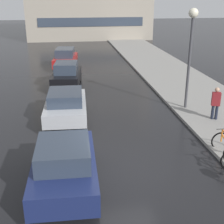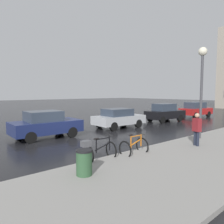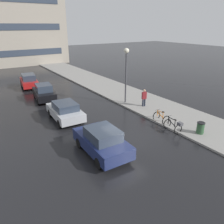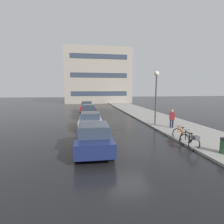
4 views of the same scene
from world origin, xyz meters
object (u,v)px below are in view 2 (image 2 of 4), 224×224
at_px(car_black, 165,113).
at_px(streetlamp, 202,74).
at_px(car_red, 196,109).
at_px(pedestrian, 197,129).
at_px(bicycle_second, 134,147).
at_px(bicycle_nearest, 97,150).
at_px(car_navy, 46,124).
at_px(car_silver, 119,118).
at_px(trash_bin, 84,164).

distance_m(car_black, streetlamp, 8.71).
relative_size(car_red, pedestrian, 2.33).
distance_m(bicycle_second, car_red, 17.24).
bearing_deg(bicycle_nearest, bicycle_second, 76.83).
bearing_deg(car_navy, car_red, 89.58).
relative_size(car_navy, car_red, 1.01).
bearing_deg(streetlamp, car_silver, -175.44).
relative_size(car_black, streetlamp, 0.77).
height_order(car_navy, car_red, car_red).
xyz_separation_m(car_navy, car_silver, (0.08, 5.86, -0.05)).
xyz_separation_m(bicycle_second, streetlamp, (0.30, 5.09, 3.38)).
xyz_separation_m(car_red, streetlamp, (6.30, -11.07, 2.95)).
bearing_deg(car_black, bicycle_nearest, -65.28).
height_order(bicycle_nearest, trash_bin, bicycle_nearest).
bearing_deg(car_navy, trash_bin, -14.24).
bearing_deg(pedestrian, car_navy, -147.68).
bearing_deg(car_red, streetlamp, -60.36).
distance_m(car_red, streetlamp, 13.07).
xyz_separation_m(bicycle_nearest, bicycle_second, (0.39, 1.67, -0.09)).
relative_size(bicycle_nearest, streetlamp, 0.27).
height_order(streetlamp, trash_bin, streetlamp).
bearing_deg(streetlamp, car_red, 119.64).
height_order(car_navy, streetlamp, streetlamp).
bearing_deg(car_red, car_black, -89.50).
relative_size(bicycle_second, streetlamp, 0.21).
relative_size(bicycle_second, pedestrian, 0.64).
relative_size(car_black, pedestrian, 2.31).
distance_m(bicycle_nearest, pedestrian, 5.19).
bearing_deg(pedestrian, car_black, 134.63).
height_order(car_navy, car_silver, car_navy).
bearing_deg(pedestrian, car_silver, 169.60).
bearing_deg(trash_bin, pedestrian, 86.83).
xyz_separation_m(car_silver, trash_bin, (6.77, -7.59, -0.29)).
xyz_separation_m(car_silver, pedestrian, (7.11, -1.31, 0.21)).
relative_size(bicycle_nearest, car_black, 0.35).
height_order(bicycle_nearest, pedestrian, pedestrian).
relative_size(bicycle_second, trash_bin, 1.17).
relative_size(car_navy, car_silver, 1.01).
xyz_separation_m(bicycle_nearest, car_navy, (-5.73, 0.40, 0.32)).
relative_size(bicycle_nearest, car_navy, 0.35).
height_order(bicycle_nearest, car_red, car_red).
xyz_separation_m(car_red, pedestrian, (7.07, -12.88, 0.14)).
xyz_separation_m(car_black, streetlamp, (6.25, -5.30, 2.96)).
height_order(pedestrian, trash_bin, pedestrian).
distance_m(car_silver, car_red, 11.57).
relative_size(streetlamp, trash_bin, 5.49).
bearing_deg(car_navy, car_black, 89.13).
bearing_deg(bicycle_second, car_silver, 142.81).
distance_m(pedestrian, streetlamp, 3.43).
distance_m(bicycle_second, pedestrian, 3.50).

